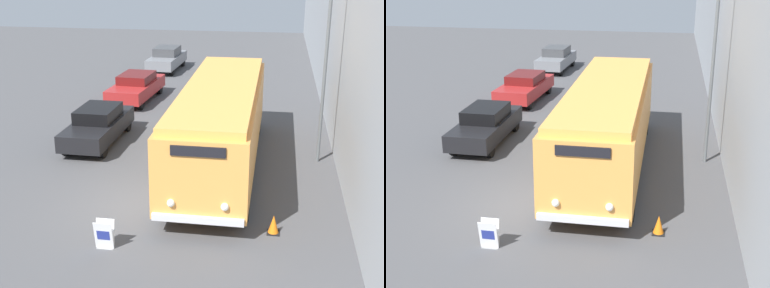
% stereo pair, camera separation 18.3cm
% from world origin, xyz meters
% --- Properties ---
extents(ground_plane, '(80.00, 80.00, 0.00)m').
position_xyz_m(ground_plane, '(0.00, 0.00, 0.00)').
color(ground_plane, '#4C4C4F').
extents(building_wall_right, '(0.30, 60.00, 9.00)m').
position_xyz_m(building_wall_right, '(6.33, 10.00, 4.50)').
color(building_wall_right, '#9EA3A8').
rests_on(building_wall_right, ground_plane).
extents(vintage_bus, '(2.68, 11.07, 3.11)m').
position_xyz_m(vintage_bus, '(1.92, 3.74, 1.79)').
color(vintage_bus, black).
rests_on(vintage_bus, ground_plane).
extents(sign_board, '(0.50, 0.31, 0.81)m').
position_xyz_m(sign_board, '(-0.48, -2.52, 0.39)').
color(sign_board, gray).
rests_on(sign_board, ground_plane).
extents(streetlamp, '(0.36, 0.36, 7.76)m').
position_xyz_m(streetlamp, '(5.54, 4.90, 4.90)').
color(streetlamp, '#595E60').
rests_on(streetlamp, ground_plane).
extents(parked_car_near, '(1.82, 4.75, 1.50)m').
position_xyz_m(parked_car_near, '(-3.38, 5.66, 0.76)').
color(parked_car_near, black).
rests_on(parked_car_near, ground_plane).
extents(parked_car_mid, '(2.19, 4.87, 1.44)m').
position_xyz_m(parked_car_mid, '(-3.56, 12.49, 0.75)').
color(parked_car_mid, black).
rests_on(parked_car_mid, ground_plane).
extents(parked_car_far, '(1.98, 4.63, 1.55)m').
position_xyz_m(parked_car_far, '(-3.54, 20.44, 0.80)').
color(parked_car_far, black).
rests_on(parked_car_far, ground_plane).
extents(traffic_cone, '(0.36, 0.36, 0.55)m').
position_xyz_m(traffic_cone, '(3.97, -0.98, 0.27)').
color(traffic_cone, black).
rests_on(traffic_cone, ground_plane).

